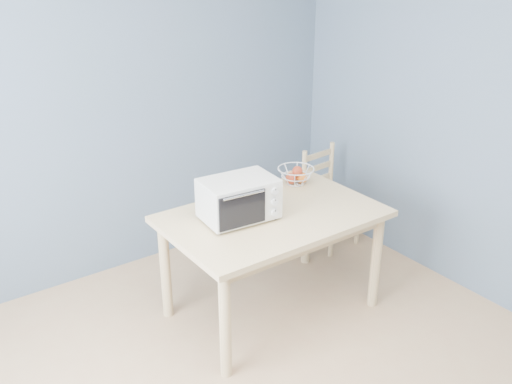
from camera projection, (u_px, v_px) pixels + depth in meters
room at (304, 224)px, 2.36m from camera, size 4.01×4.51×2.61m
dining_table at (273, 227)px, 3.76m from camera, size 1.40×0.90×0.75m
toaster_oven at (236, 199)px, 3.58m from camera, size 0.49×0.37×0.27m
fruit_basket at (296, 175)px, 4.16m from camera, size 0.27×0.27×0.14m
dining_chair at (328, 198)px, 4.79m from camera, size 0.42×0.42×0.83m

